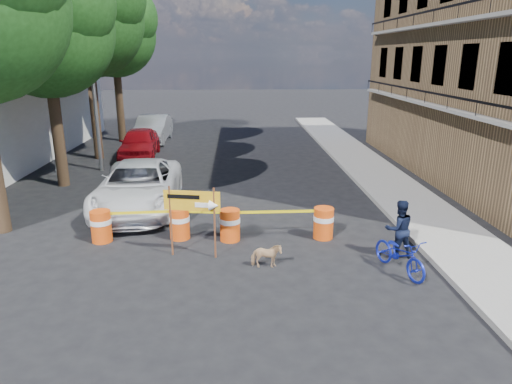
{
  "coord_description": "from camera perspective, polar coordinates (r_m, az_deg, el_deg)",
  "views": [
    {
      "loc": [
        0.14,
        -10.99,
        5.03
      ],
      "look_at": [
        0.69,
        1.39,
        1.3
      ],
      "focal_mm": 32.0,
      "sensor_mm": 36.0,
      "label": 1
    }
  ],
  "objects": [
    {
      "name": "tree_mid_a",
      "position": [
        19.28,
        -24.75,
        18.21
      ],
      "size": [
        5.25,
        5.0,
        8.68
      ],
      "color": "#332316",
      "rests_on": "ground"
    },
    {
      "name": "tree_mid_b",
      "position": [
        24.05,
        -20.39,
        19.78
      ],
      "size": [
        5.67,
        5.4,
        9.62
      ],
      "color": "#332316",
      "rests_on": "ground"
    },
    {
      "name": "streetlamp",
      "position": [
        21.38,
        -19.66,
        14.06
      ],
      "size": [
        1.25,
        0.18,
        8.0
      ],
      "color": "gray",
      "rests_on": "ground"
    },
    {
      "name": "barrel_far_right",
      "position": [
        13.11,
        8.43,
        -3.78
      ],
      "size": [
        0.58,
        0.58,
        0.9
      ],
      "color": "#E2500D",
      "rests_on": "ground"
    },
    {
      "name": "sidewalk_east",
      "position": [
        18.7,
        16.47,
        0.68
      ],
      "size": [
        2.4,
        40.0,
        0.15
      ],
      "primitive_type": "cube",
      "color": "gray",
      "rests_on": "ground"
    },
    {
      "name": "barrel_far_left",
      "position": [
        13.45,
        -18.8,
        -3.99
      ],
      "size": [
        0.58,
        0.58,
        0.9
      ],
      "color": "#E2500D",
      "rests_on": "ground"
    },
    {
      "name": "detour_sign",
      "position": [
        11.56,
        -7.11,
        -1.8
      ],
      "size": [
        1.44,
        0.43,
        1.88
      ],
      "rotation": [
        0.0,
        0.0,
        -0.19
      ],
      "color": "#592D19",
      "rests_on": "ground"
    },
    {
      "name": "sedan_silver",
      "position": [
        28.16,
        -12.73,
        7.69
      ],
      "size": [
        1.71,
        4.86,
        1.6
      ],
      "primitive_type": "imported",
      "rotation": [
        0.0,
        0.0,
        -0.0
      ],
      "color": "#A3A5AA",
      "rests_on": "ground"
    },
    {
      "name": "bicycle",
      "position": [
        11.35,
        17.73,
        -5.49
      ],
      "size": [
        0.9,
        1.09,
        1.77
      ],
      "primitive_type": "imported",
      "rotation": [
        0.0,
        0.0,
        0.35
      ],
      "color": "#1624B7",
      "rests_on": "ground"
    },
    {
      "name": "dog",
      "position": [
        11.27,
        1.28,
        -7.99
      ],
      "size": [
        0.75,
        0.35,
        0.63
      ],
      "primitive_type": "imported",
      "rotation": [
        0.0,
        0.0,
        1.55
      ],
      "color": "tan",
      "rests_on": "ground"
    },
    {
      "name": "pedestrian",
      "position": [
        12.24,
        17.44,
        -4.42
      ],
      "size": [
        0.8,
        0.65,
        1.54
      ],
      "primitive_type": "imported",
      "rotation": [
        0.0,
        0.0,
        3.24
      ],
      "color": "black",
      "rests_on": "ground"
    },
    {
      "name": "barrel_mid_left",
      "position": [
        13.12,
        -9.54,
        -3.81
      ],
      "size": [
        0.58,
        0.58,
        0.9
      ],
      "color": "#E2500D",
      "rests_on": "ground"
    },
    {
      "name": "ground",
      "position": [
        12.08,
        -3.01,
        -7.87
      ],
      "size": [
        120.0,
        120.0,
        0.0
      ],
      "primitive_type": "plane",
      "color": "black",
      "rests_on": "ground"
    },
    {
      "name": "tree_far",
      "position": [
        28.85,
        -17.24,
        18.39
      ],
      "size": [
        5.04,
        4.8,
        8.84
      ],
      "color": "#332316",
      "rests_on": "ground"
    },
    {
      "name": "sedan_red",
      "position": [
        24.03,
        -14.39,
        5.96
      ],
      "size": [
        2.03,
        4.5,
        1.5
      ],
      "primitive_type": "imported",
      "rotation": [
        0.0,
        0.0,
        0.06
      ],
      "color": "maroon",
      "rests_on": "ground"
    },
    {
      "name": "suv_white",
      "position": [
        15.88,
        -14.49,
        0.68
      ],
      "size": [
        2.86,
        5.74,
        1.56
      ],
      "primitive_type": "imported",
      "rotation": [
        0.0,
        0.0,
        0.05
      ],
      "color": "white",
      "rests_on": "ground"
    },
    {
      "name": "barrel_mid_right",
      "position": [
        12.84,
        -3.28,
        -4.07
      ],
      "size": [
        0.58,
        0.58,
        0.9
      ],
      "color": "#E2500D",
      "rests_on": "ground"
    }
  ]
}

